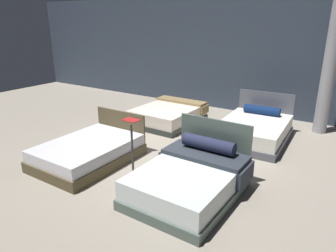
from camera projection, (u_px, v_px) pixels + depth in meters
ground_plane at (176, 151)px, 6.84m from camera, size 18.00×18.00×0.02m
showroom_back_wall at (243, 55)px, 9.29m from camera, size 18.00×0.06×3.50m
bed_0 at (89, 152)px, 6.25m from camera, size 1.44×2.06×0.84m
bed_1 at (190, 179)px, 5.05m from camera, size 1.57×1.95×1.09m
bed_2 at (168, 115)px, 8.64m from camera, size 1.62×1.95×0.52m
bed_3 at (254, 130)px, 7.39m from camera, size 1.60×2.15×1.00m
price_sign at (133, 156)px, 5.50m from camera, size 0.28×0.24×1.14m
support_pillar at (330, 64)px, 7.43m from camera, size 0.33×0.33×3.50m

